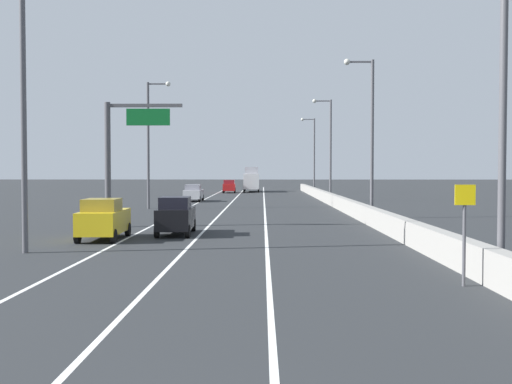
{
  "coord_description": "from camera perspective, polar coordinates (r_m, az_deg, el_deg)",
  "views": [
    {
      "loc": [
        1.3,
        -5.32,
        3.42
      ],
      "look_at": [
        0.82,
        40.14,
        1.81
      ],
      "focal_mm": 43.07,
      "sensor_mm": 36.0,
      "label": 1
    }
  ],
  "objects": [
    {
      "name": "overhead_sign_gantry",
      "position": [
        37.77,
        -12.53,
        3.96
      ],
      "size": [
        4.68,
        0.36,
        7.5
      ],
      "color": "#47474C",
      "rests_on": "ground_plane"
    },
    {
      "name": "car_black_3",
      "position": [
        32.87,
        -7.45,
        -2.2
      ],
      "size": [
        1.9,
        4.42,
        2.02
      ],
      "color": "black",
      "rests_on": "ground_plane"
    },
    {
      "name": "jersey_barrier_right",
      "position": [
        45.93,
        9.17,
        -1.58
      ],
      "size": [
        0.6,
        120.0,
        1.1
      ],
      "primitive_type": "cube",
      "color": "gray",
      "rests_on": "ground_plane"
    },
    {
      "name": "car_red_1",
      "position": [
        93.35,
        -2.5,
        0.53
      ],
      "size": [
        2.03,
        4.47,
        1.98
      ],
      "color": "red",
      "rests_on": "ground_plane"
    },
    {
      "name": "lamp_post_left_mid",
      "position": [
        55.39,
        -9.75,
        5.08
      ],
      "size": [
        2.14,
        0.44,
        11.28
      ],
      "color": "#4C4C51",
      "rests_on": "ground_plane"
    },
    {
      "name": "car_yellow_2",
      "position": [
        31.17,
        -13.97,
        -2.46
      ],
      "size": [
        1.98,
        4.32,
        2.03
      ],
      "color": "gold",
      "rests_on": "ground_plane"
    },
    {
      "name": "lane_stripe_center",
      "position": [
        60.51,
        -2.53,
        -1.21
      ],
      "size": [
        0.16,
        130.0,
        0.0
      ],
      "primitive_type": "cube",
      "color": "silver",
      "rests_on": "ground_plane"
    },
    {
      "name": "lamp_post_left_near",
      "position": [
        27.09,
        -20.33,
        8.23
      ],
      "size": [
        2.14,
        0.44,
        11.28
      ],
      "color": "#4C4C51",
      "rests_on": "ground_plane"
    },
    {
      "name": "lane_stripe_right",
      "position": [
        60.42,
        0.79,
        -1.22
      ],
      "size": [
        0.16,
        130.0,
        0.0
      ],
      "primitive_type": "cube",
      "color": "silver",
      "rests_on": "ground_plane"
    },
    {
      "name": "ground_plane",
      "position": [
        69.42,
        -0.47,
        -0.8
      ],
      "size": [
        320.0,
        320.0,
        0.0
      ],
      "primitive_type": "plane",
      "color": "#26282B"
    },
    {
      "name": "lamp_post_right_fourth",
      "position": [
        92.64,
        5.28,
        3.86
      ],
      "size": [
        2.14,
        0.44,
        11.28
      ],
      "color": "#4C4C51",
      "rests_on": "ground_plane"
    },
    {
      "name": "lamp_post_right_third",
      "position": [
        68.37,
        6.74,
        4.51
      ],
      "size": [
        2.14,
        0.44,
        11.28
      ],
      "color": "#4C4C51",
      "rests_on": "ground_plane"
    },
    {
      "name": "box_truck",
      "position": [
        98.17,
        -0.43,
        1.08
      ],
      "size": [
        2.53,
        8.19,
        3.97
      ],
      "color": "silver",
      "rests_on": "ground_plane"
    },
    {
      "name": "speed_advisory_sign",
      "position": [
        19.05,
        18.79,
        -3.07
      ],
      "size": [
        0.6,
        0.11,
        3.0
      ],
      "color": "#4C4C51",
      "rests_on": "ground_plane"
    },
    {
      "name": "lamp_post_right_second",
      "position": [
        44.28,
        10.44,
        5.86
      ],
      "size": [
        2.14,
        0.44,
        11.28
      ],
      "color": "#4C4C51",
      "rests_on": "ground_plane"
    },
    {
      "name": "car_silver_0",
      "position": [
        67.79,
        -5.82,
        -0.08
      ],
      "size": [
        1.87,
        4.7,
        1.87
      ],
      "color": "#B7B7BC",
      "rests_on": "ground_plane"
    },
    {
      "name": "lane_stripe_left",
      "position": [
        60.8,
        -5.82,
        -1.21
      ],
      "size": [
        0.16,
        130.0,
        0.0
      ],
      "primitive_type": "cube",
      "color": "silver",
      "rests_on": "ground_plane"
    },
    {
      "name": "lamp_post_right_near",
      "position": [
        20.69,
        21.38,
        10.18
      ],
      "size": [
        2.14,
        0.44,
        11.28
      ],
      "color": "#4C4C51",
      "rests_on": "ground_plane"
    }
  ]
}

